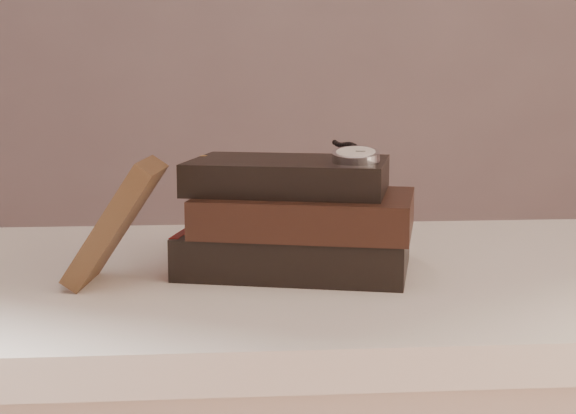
{
  "coord_description": "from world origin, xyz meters",
  "views": [
    {
      "loc": [
        -0.12,
        -0.65,
        0.99
      ],
      "look_at": [
        -0.04,
        0.35,
        0.82
      ],
      "focal_mm": 53.82,
      "sensor_mm": 36.0,
      "label": 1
    }
  ],
  "objects": [
    {
      "name": "eyeglasses",
      "position": [
        -0.1,
        0.45,
        0.82
      ],
      "size": [
        0.14,
        0.15,
        0.05
      ],
      "color": "silver",
      "rests_on": "book_stack"
    },
    {
      "name": "table",
      "position": [
        0.0,
        0.35,
        0.66
      ],
      "size": [
        1.0,
        0.6,
        0.75
      ],
      "color": "white",
      "rests_on": "ground"
    },
    {
      "name": "journal",
      "position": [
        -0.24,
        0.29,
        0.82
      ],
      "size": [
        0.11,
        0.11,
        0.14
      ],
      "primitive_type": "cube",
      "rotation": [
        0.0,
        0.59,
        -0.13
      ],
      "color": "#3A2516",
      "rests_on": "table"
    },
    {
      "name": "pocket_watch",
      "position": [
        0.03,
        0.32,
        0.89
      ],
      "size": [
        0.07,
        0.16,
        0.02
      ],
      "color": "silver",
      "rests_on": "book_stack"
    },
    {
      "name": "book_stack",
      "position": [
        -0.03,
        0.34,
        0.81
      ],
      "size": [
        0.3,
        0.24,
        0.13
      ],
      "color": "black",
      "rests_on": "table"
    }
  ]
}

